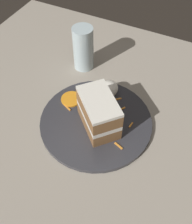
% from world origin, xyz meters
% --- Properties ---
extents(ground_plane, '(6.00, 6.00, 0.00)m').
position_xyz_m(ground_plane, '(0.00, 0.00, 0.00)').
color(ground_plane, black).
rests_on(ground_plane, ground).
extents(dining_table, '(1.04, 1.12, 0.04)m').
position_xyz_m(dining_table, '(0.00, 0.00, 0.02)').
color(dining_table, gray).
rests_on(dining_table, ground).
extents(plate, '(0.30, 0.30, 0.01)m').
position_xyz_m(plate, '(0.05, 0.02, 0.04)').
color(plate, '#333338').
rests_on(plate, dining_table).
extents(cake_slice, '(0.14, 0.14, 0.10)m').
position_xyz_m(cake_slice, '(0.04, 0.01, 0.10)').
color(cake_slice, brown).
rests_on(cake_slice, plate).
extents(cream_dollop, '(0.06, 0.05, 0.04)m').
position_xyz_m(cream_dollop, '(0.15, 0.03, 0.07)').
color(cream_dollop, white).
rests_on(cream_dollop, plate).
extents(orange_garnish, '(0.06, 0.06, 0.00)m').
position_xyz_m(orange_garnish, '(0.08, 0.12, 0.05)').
color(orange_garnish, orange).
rests_on(orange_garnish, plate).
extents(carrot_shreds_scatter, '(0.16, 0.20, 0.00)m').
position_xyz_m(carrot_shreds_scatter, '(0.09, 0.03, 0.05)').
color(carrot_shreds_scatter, orange).
rests_on(carrot_shreds_scatter, plate).
extents(drinking_glass, '(0.06, 0.06, 0.14)m').
position_xyz_m(drinking_glass, '(0.24, 0.16, 0.10)').
color(drinking_glass, silver).
rests_on(drinking_glass, dining_table).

